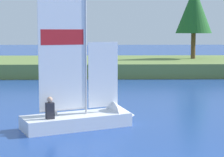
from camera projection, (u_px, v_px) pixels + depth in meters
shore_bank at (123, 65)px, 35.63m from camera, size 80.00×11.30×1.10m
shoreline_tree_left at (194, 10)px, 35.91m from camera, size 3.18×3.18×6.37m
sailboat at (92, 114)px, 15.21m from camera, size 4.55×3.01×5.81m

